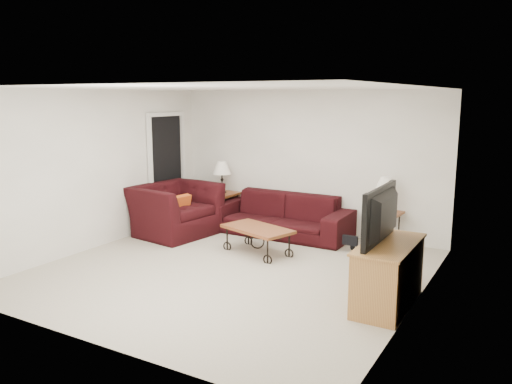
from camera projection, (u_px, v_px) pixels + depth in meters
The scene contains 20 objects.
ground at pixel (231, 270), 7.17m from camera, with size 5.00×5.00×0.00m, color #B9B39E.
wall_back at pixel (306, 162), 9.08m from camera, with size 5.00×0.02×2.50m, color white.
wall_front at pixel (87, 220), 4.81m from camera, with size 5.00×0.02×2.50m, color white.
wall_left at pixel (98, 169), 8.16m from camera, with size 0.02×5.00×2.50m, color white.
wall_right at pixel (419, 200), 5.72m from camera, with size 0.02×5.00×2.50m, color white.
ceiling at pixel (229, 88), 6.71m from camera, with size 5.00×5.00×0.00m, color white.
doorway at pixel (167, 171), 9.60m from camera, with size 0.08×0.94×2.04m, color black.
sofa at pixel (281, 215), 8.95m from camera, with size 2.44×0.95×0.71m, color black.
side_table_left at pixel (222, 208), 9.78m from camera, with size 0.55×0.55×0.60m, color brown.
side_table_right at pixel (383, 229), 8.26m from camera, with size 0.52×0.52×0.57m, color brown.
lamp_left at pixel (222, 177), 9.67m from camera, with size 0.34×0.34×0.60m, color black, non-canonical shape.
lamp_right at pixel (385, 195), 8.16m from camera, with size 0.32×0.32×0.57m, color black, non-canonical shape.
photo_frame_left at pixel (211, 191), 9.66m from camera, with size 0.12×0.02×0.10m, color black.
photo_frame_right at pixel (391, 212), 8.00m from camera, with size 0.11×0.02×0.09m, color black.
coffee_table at pixel (257, 240), 7.91m from camera, with size 1.10×0.59×0.41m, color brown.
armchair at pixel (175, 210), 8.97m from camera, with size 1.36×1.19×0.88m, color black.
throw_pillow at pixel (180, 207), 8.84m from camera, with size 0.40×0.11×0.40m, color #DA521B.
tv_stand at pixel (388, 274), 5.91m from camera, with size 0.52×1.25×0.75m, color #B18342.
television at pixel (389, 215), 5.79m from camera, with size 1.12×0.15×0.64m, color black.
backpack at pixel (353, 236), 8.06m from camera, with size 0.37×0.28×0.47m, color black.
Camera 1 is at (3.70, -5.77, 2.39)m, focal length 36.02 mm.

